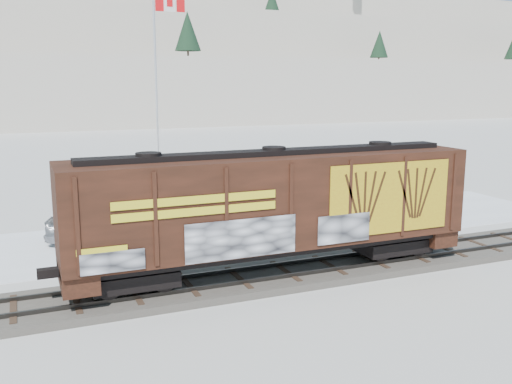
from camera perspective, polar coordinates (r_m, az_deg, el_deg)
name	(u,v)px	position (r m, az deg, el deg)	size (l,w,h in m)	color
ground	(285,278)	(23.00, 2.96, -8.57)	(500.00, 500.00, 0.00)	white
rail_track	(285,274)	(22.95, 2.97, -8.22)	(50.00, 3.40, 0.43)	#59544C
parking_strip	(223,232)	(29.63, -3.32, -4.06)	(40.00, 8.00, 0.03)	white
hillside	(52,56)	(159.74, -19.75, 12.71)	(360.00, 110.00, 93.00)	white
hopper_railcar	(274,204)	(21.94, 1.78, -1.26)	(15.92, 3.06, 4.73)	black
flagpole	(159,130)	(34.60, -9.65, 6.12)	(2.30, 0.90, 12.88)	silver
car_silver	(101,226)	(28.45, -15.27, -3.25)	(2.03, 5.04, 1.72)	#9E9FA5
car_white	(161,220)	(29.35, -9.53, -2.79)	(1.61, 4.60, 1.52)	silver
car_dark	(406,206)	(34.10, 14.75, -1.32)	(1.74, 4.28, 1.24)	black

